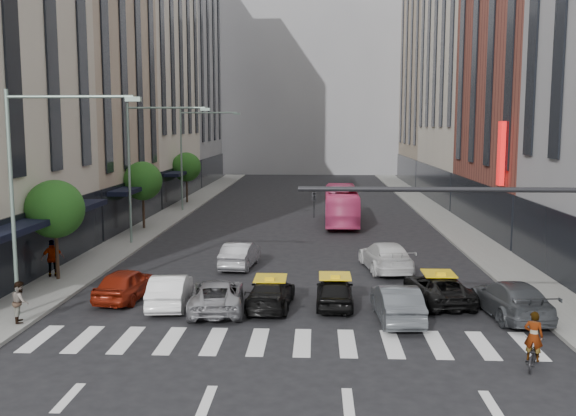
# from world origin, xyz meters

# --- Properties ---
(ground) EXTENTS (160.00, 160.00, 0.00)m
(ground) POSITION_xyz_m (0.00, 0.00, 0.00)
(ground) COLOR black
(ground) RESTS_ON ground
(sidewalk_left) EXTENTS (3.00, 96.00, 0.15)m
(sidewalk_left) POSITION_xyz_m (-11.50, 30.00, 0.07)
(sidewalk_left) COLOR slate
(sidewalk_left) RESTS_ON ground
(sidewalk_right) EXTENTS (3.00, 96.00, 0.15)m
(sidewalk_right) POSITION_xyz_m (11.50, 30.00, 0.07)
(sidewalk_right) COLOR slate
(sidewalk_right) RESTS_ON ground
(building_left_b) EXTENTS (8.00, 16.00, 24.00)m
(building_left_b) POSITION_xyz_m (-17.00, 28.00, 12.00)
(building_left_b) COLOR tan
(building_left_b) RESTS_ON ground
(building_left_c) EXTENTS (8.00, 20.00, 36.00)m
(building_left_c) POSITION_xyz_m (-17.00, 46.00, 18.00)
(building_left_c) COLOR beige
(building_left_c) RESTS_ON ground
(building_left_d) EXTENTS (8.00, 18.00, 30.00)m
(building_left_d) POSITION_xyz_m (-17.00, 65.00, 15.00)
(building_left_d) COLOR gray
(building_left_d) RESTS_ON ground
(building_right_b) EXTENTS (8.00, 18.00, 26.00)m
(building_right_b) POSITION_xyz_m (17.00, 27.00, 13.00)
(building_right_b) COLOR brown
(building_right_b) RESTS_ON ground
(building_right_c) EXTENTS (8.00, 20.00, 40.00)m
(building_right_c) POSITION_xyz_m (17.00, 46.00, 20.00)
(building_right_c) COLOR beige
(building_right_c) RESTS_ON ground
(building_right_d) EXTENTS (8.00, 18.00, 28.00)m
(building_right_d) POSITION_xyz_m (17.00, 65.00, 14.00)
(building_right_d) COLOR tan
(building_right_d) RESTS_ON ground
(building_far) EXTENTS (30.00, 10.00, 36.00)m
(building_far) POSITION_xyz_m (0.00, 85.00, 18.00)
(building_far) COLOR gray
(building_far) RESTS_ON ground
(tree_near) EXTENTS (2.88, 2.88, 4.95)m
(tree_near) POSITION_xyz_m (-11.80, 10.00, 3.65)
(tree_near) COLOR black
(tree_near) RESTS_ON sidewalk_left
(tree_mid) EXTENTS (2.88, 2.88, 4.95)m
(tree_mid) POSITION_xyz_m (-11.80, 26.00, 3.65)
(tree_mid) COLOR black
(tree_mid) RESTS_ON sidewalk_left
(tree_far) EXTENTS (2.88, 2.88, 4.95)m
(tree_far) POSITION_xyz_m (-11.80, 42.00, 3.65)
(tree_far) COLOR black
(tree_far) RESTS_ON sidewalk_left
(streetlamp_near) EXTENTS (5.38, 0.25, 9.00)m
(streetlamp_near) POSITION_xyz_m (-10.04, 4.00, 5.90)
(streetlamp_near) COLOR gray
(streetlamp_near) RESTS_ON sidewalk_left
(streetlamp_mid) EXTENTS (5.38, 0.25, 9.00)m
(streetlamp_mid) POSITION_xyz_m (-10.04, 20.00, 5.90)
(streetlamp_mid) COLOR gray
(streetlamp_mid) RESTS_ON sidewalk_left
(streetlamp_far) EXTENTS (5.38, 0.25, 9.00)m
(streetlamp_far) POSITION_xyz_m (-10.04, 36.00, 5.90)
(streetlamp_far) COLOR gray
(streetlamp_far) RESTS_ON sidewalk_left
(traffic_signal) EXTENTS (10.10, 0.20, 6.00)m
(traffic_signal) POSITION_xyz_m (7.69, -1.00, 4.47)
(traffic_signal) COLOR black
(traffic_signal) RESTS_ON ground
(liberty_sign) EXTENTS (0.30, 0.70, 4.00)m
(liberty_sign) POSITION_xyz_m (12.60, 20.00, 6.00)
(liberty_sign) COLOR red
(liberty_sign) RESTS_ON ground
(car_red) EXTENTS (2.23, 4.40, 1.44)m
(car_red) POSITION_xyz_m (-7.40, 6.87, 0.72)
(car_red) COLOR maroon
(car_red) RESTS_ON ground
(car_white_front) EXTENTS (1.85, 4.40, 1.41)m
(car_white_front) POSITION_xyz_m (-5.20, 5.89, 0.71)
(car_white_front) COLOR white
(car_white_front) RESTS_ON ground
(car_silver) EXTENTS (2.70, 4.97, 1.32)m
(car_silver) POSITION_xyz_m (-3.11, 5.37, 0.66)
(car_silver) COLOR gray
(car_silver) RESTS_ON ground
(taxi_left) EXTENTS (2.05, 4.50, 1.28)m
(taxi_left) POSITION_xyz_m (-0.86, 5.87, 0.64)
(taxi_left) COLOR black
(taxi_left) RESTS_ON ground
(taxi_center) EXTENTS (1.63, 3.92, 1.33)m
(taxi_center) POSITION_xyz_m (1.88, 6.15, 0.66)
(taxi_center) COLOR black
(taxi_center) RESTS_ON ground
(car_grey_mid) EXTENTS (1.78, 4.53, 1.47)m
(car_grey_mid) POSITION_xyz_m (4.30, 4.29, 0.73)
(car_grey_mid) COLOR #44484C
(car_grey_mid) RESTS_ON ground
(taxi_right) EXTENTS (2.78, 4.97, 1.31)m
(taxi_right) POSITION_xyz_m (6.42, 6.91, 0.66)
(taxi_right) COLOR black
(taxi_right) RESTS_ON ground
(car_grey_curb) EXTENTS (2.58, 5.30, 1.49)m
(car_grey_curb) POSITION_xyz_m (9.00, 5.03, 0.74)
(car_grey_curb) COLOR #3B3F43
(car_grey_curb) RESTS_ON ground
(car_row2_left) EXTENTS (1.93, 4.43, 1.42)m
(car_row2_left) POSITION_xyz_m (-3.11, 13.66, 0.71)
(car_row2_left) COLOR #AFAFB4
(car_row2_left) RESTS_ON ground
(car_row2_right) EXTENTS (2.85, 5.55, 1.54)m
(car_row2_right) POSITION_xyz_m (4.80, 13.25, 0.77)
(car_row2_right) COLOR silver
(car_row2_right) RESTS_ON ground
(bus) EXTENTS (2.64, 10.65, 2.96)m
(bus) POSITION_xyz_m (3.03, 29.64, 1.48)
(bus) COLOR #DF417B
(bus) RESTS_ON ground
(motorcycle) EXTENTS (1.23, 1.76, 0.88)m
(motorcycle) POSITION_xyz_m (8.04, -0.59, 0.44)
(motorcycle) COLOR black
(motorcycle) RESTS_ON ground
(rider) EXTENTS (0.70, 0.60, 1.63)m
(rider) POSITION_xyz_m (8.04, -0.59, 1.69)
(rider) COLOR gray
(rider) RESTS_ON motorcycle
(pedestrian_near) EXTENTS (0.87, 0.96, 1.62)m
(pedestrian_near) POSITION_xyz_m (-10.40, 2.99, 0.96)
(pedestrian_near) COLOR gray
(pedestrian_near) RESTS_ON sidewalk_left
(pedestrian_far) EXTENTS (1.20, 0.86, 1.88)m
(pedestrian_far) POSITION_xyz_m (-12.22, 10.43, 1.09)
(pedestrian_far) COLOR gray
(pedestrian_far) RESTS_ON sidewalk_left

